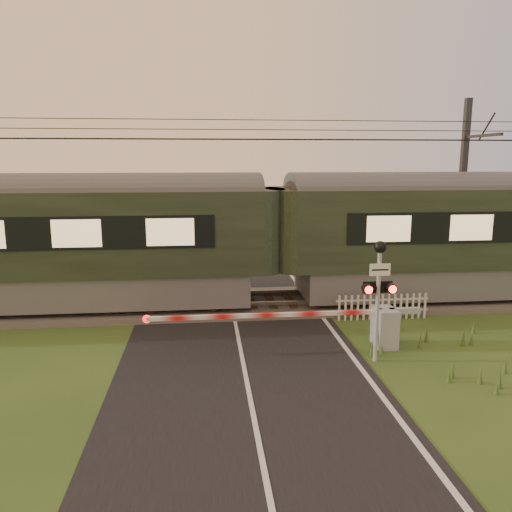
{
  "coord_description": "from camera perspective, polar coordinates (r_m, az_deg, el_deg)",
  "views": [
    {
      "loc": [
        -0.87,
        -9.7,
        4.89
      ],
      "look_at": [
        0.48,
        3.2,
        2.36
      ],
      "focal_mm": 35.0,
      "sensor_mm": 36.0,
      "label": 1
    }
  ],
  "objects": [
    {
      "name": "catenary_mast",
      "position": [
        20.97,
        22.54,
        6.97
      ],
      "size": [
        0.22,
        2.46,
        7.13
      ],
      "color": "#2D2D30",
      "rests_on": "ground"
    },
    {
      "name": "ground",
      "position": [
        10.9,
        -0.77,
        -15.61
      ],
      "size": [
        160.0,
        160.0,
        0.0
      ],
      "primitive_type": "plane",
      "color": "#304A1C",
      "rests_on": "ground"
    },
    {
      "name": "track_bed",
      "position": [
        16.93,
        -2.77,
        -5.52
      ],
      "size": [
        140.0,
        3.4,
        0.39
      ],
      "color": "#47423D",
      "rests_on": "ground"
    },
    {
      "name": "picket_fence",
      "position": [
        15.94,
        14.25,
        -5.65
      ],
      "size": [
        2.93,
        0.07,
        0.8
      ],
      "color": "silver",
      "rests_on": "ground"
    },
    {
      "name": "crossing_signal",
      "position": [
        12.24,
        13.85,
        -2.65
      ],
      "size": [
        0.76,
        0.34,
        3.0
      ],
      "color": "gray",
      "rests_on": "ground"
    },
    {
      "name": "boom_gate",
      "position": [
        13.59,
        12.93,
        -7.71
      ],
      "size": [
        7.22,
        0.79,
        1.06
      ],
      "color": "gray",
      "rests_on": "ground"
    },
    {
      "name": "overhead_wires",
      "position": [
        16.25,
        -2.96,
        13.98
      ],
      "size": [
        120.0,
        0.62,
        0.62
      ],
      "color": "black",
      "rests_on": "ground"
    },
    {
      "name": "train",
      "position": [
        16.56,
        2.15,
        2.21
      ],
      "size": [
        44.31,
        3.06,
        4.13
      ],
      "color": "slate",
      "rests_on": "ground"
    },
    {
      "name": "road",
      "position": [
        10.69,
        -0.56,
        -16.11
      ],
      "size": [
        6.0,
        140.0,
        0.03
      ],
      "color": "black",
      "rests_on": "ground"
    }
  ]
}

